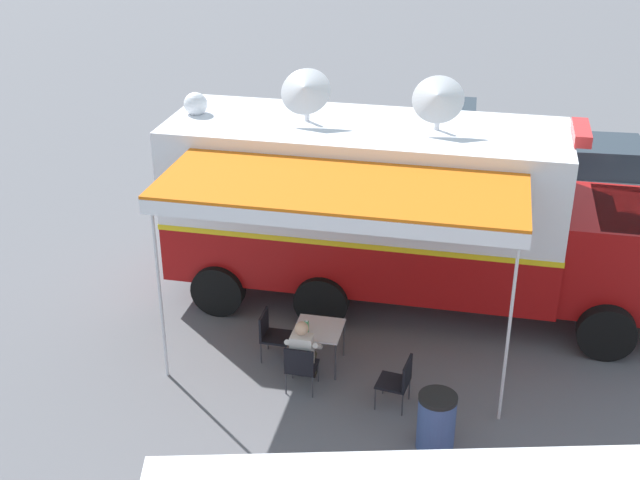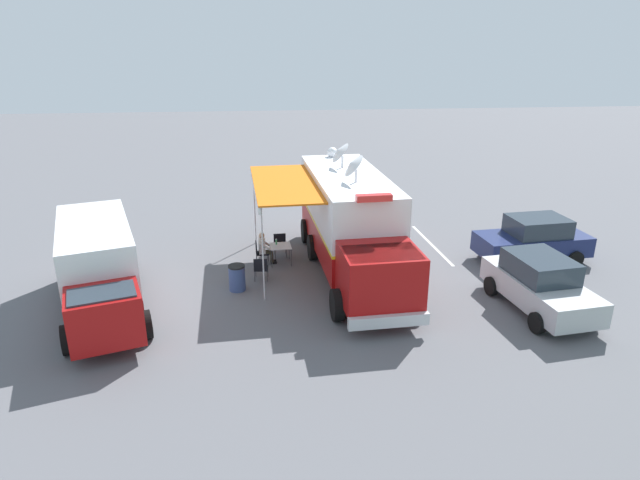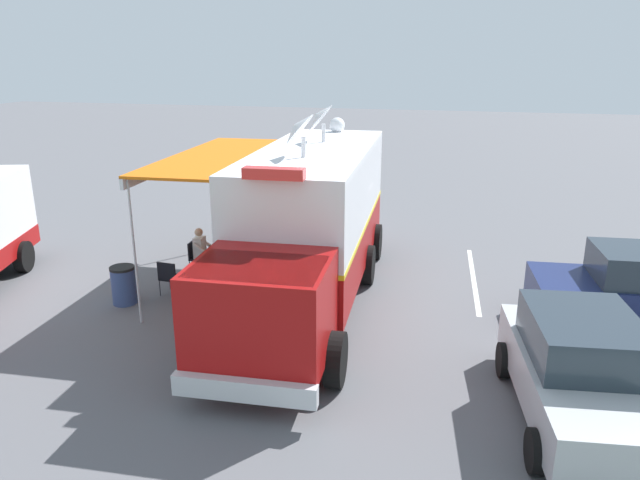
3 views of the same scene
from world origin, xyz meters
The scene contains 13 objects.
ground_plane centered at (0.00, 0.00, 0.00)m, with size 100.00×100.00×0.00m, color #5B5B60.
lot_stripe centered at (-3.87, -1.58, 0.00)m, with size 0.12×4.80×0.01m, color silver.
command_truck centered at (-0.01, 0.75, 1.95)m, with size 5.28×9.61×4.53m.
folding_table centered at (2.54, -0.18, 0.67)m, with size 0.84×0.84×0.73m.
water_bottle centered at (2.69, -0.33, 0.83)m, with size 0.07×0.07×0.22m.
folding_chair_at_table centered at (3.34, -0.25, 0.51)m, with size 0.51×0.51×0.87m.
folding_chair_beside_table centered at (2.53, -1.03, 0.51)m, with size 0.51×0.51×0.87m.
folding_chair_spare_by_truck centered at (3.29, 1.35, 0.51)m, with size 0.52×0.52×0.87m.
seated_responder centered at (3.15, -0.26, 0.65)m, with size 0.68×0.57×1.25m.
trash_bin centered at (4.11, 2.05, 0.46)m, with size 0.57×0.57×0.91m.
support_truck centered at (8.31, 2.97, 1.39)m, with size 3.96×7.10×2.70m.
car_behind_truck centered at (-5.45, 4.47, 0.88)m, with size 2.40×4.39×1.76m.
car_far_corner centered at (-7.18, 0.57, 0.88)m, with size 4.34×2.29×1.76m.
Camera 2 is at (3.07, 19.15, 8.02)m, focal length 30.34 mm.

